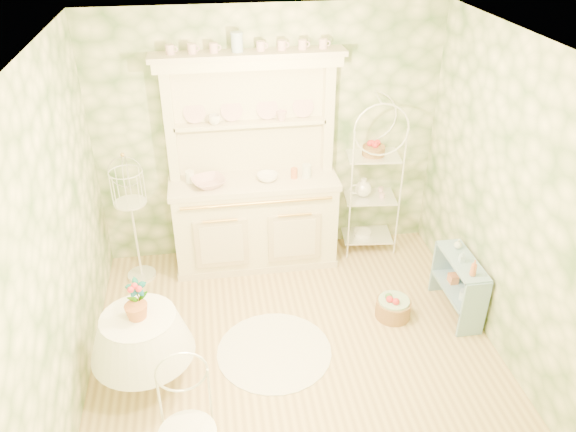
{
  "coord_description": "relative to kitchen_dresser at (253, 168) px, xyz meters",
  "views": [
    {
      "loc": [
        -0.65,
        -3.66,
        3.63
      ],
      "look_at": [
        0.0,
        0.5,
        1.15
      ],
      "focal_mm": 35.0,
      "sensor_mm": 36.0,
      "label": 1
    }
  ],
  "objects": [
    {
      "name": "floor",
      "position": [
        0.2,
        -1.52,
        -1.15
      ],
      "size": [
        3.6,
        3.6,
        0.0
      ],
      "primitive_type": "plane",
      "color": "#D4B97C",
      "rests_on": "ground"
    },
    {
      "name": "ceiling",
      "position": [
        0.2,
        -1.52,
        1.56
      ],
      "size": [
        3.6,
        3.6,
        0.0
      ],
      "primitive_type": "plane",
      "color": "white",
      "rests_on": "floor"
    },
    {
      "name": "wall_left",
      "position": [
        -1.6,
        -1.52,
        0.21
      ],
      "size": [
        3.6,
        3.6,
        0.0
      ],
      "primitive_type": "plane",
      "color": "#EFEDBB",
      "rests_on": "floor"
    },
    {
      "name": "wall_right",
      "position": [
        2.0,
        -1.52,
        0.21
      ],
      "size": [
        3.6,
        3.6,
        0.0
      ],
      "primitive_type": "plane",
      "color": "#EFEDBB",
      "rests_on": "floor"
    },
    {
      "name": "wall_back",
      "position": [
        0.2,
        0.28,
        0.21
      ],
      "size": [
        3.6,
        3.6,
        0.0
      ],
      "primitive_type": "plane",
      "color": "#EFEDBB",
      "rests_on": "floor"
    },
    {
      "name": "wall_front",
      "position": [
        0.2,
        -3.32,
        0.21
      ],
      "size": [
        3.6,
        3.6,
        0.0
      ],
      "primitive_type": "plane",
      "color": "#EFEDBB",
      "rests_on": "floor"
    },
    {
      "name": "kitchen_dresser",
      "position": [
        0.0,
        0.0,
        0.0
      ],
      "size": [
        1.87,
        0.61,
        2.29
      ],
      "primitive_type": "cube",
      "color": "#F6F0CC",
      "rests_on": "floor"
    },
    {
      "name": "bakers_rack",
      "position": [
        1.29,
        0.1,
        -0.19
      ],
      "size": [
        0.64,
        0.49,
        1.92
      ],
      "primitive_type": "cube",
      "rotation": [
        0.0,
        0.0,
        -0.11
      ],
      "color": "white",
      "rests_on": "floor"
    },
    {
      "name": "side_shelf",
      "position": [
        1.84,
        -1.17,
        -0.84
      ],
      "size": [
        0.35,
        0.73,
        0.61
      ],
      "primitive_type": "cube",
      "rotation": [
        0.0,
        0.0,
        0.13
      ],
      "color": "#80A7C1",
      "rests_on": "floor"
    },
    {
      "name": "round_table",
      "position": [
        -1.09,
        -1.65,
        -0.77
      ],
      "size": [
        0.84,
        0.84,
        0.75
      ],
      "primitive_type": "cylinder",
      "rotation": [
        0.0,
        0.0,
        -0.27
      ],
      "color": "white",
      "rests_on": "floor"
    },
    {
      "name": "birdcage_stand",
      "position": [
        -1.25,
        -0.12,
        -0.42
      ],
      "size": [
        0.35,
        0.35,
        1.45
      ],
      "primitive_type": "cube",
      "rotation": [
        0.0,
        0.0,
        -0.02
      ],
      "color": "white",
      "rests_on": "floor"
    },
    {
      "name": "floor_basket",
      "position": [
        1.21,
        -1.15,
        -1.04
      ],
      "size": [
        0.31,
        0.31,
        0.2
      ],
      "primitive_type": "cylinder",
      "rotation": [
        0.0,
        0.0,
        -0.0
      ],
      "color": "#986F42",
      "rests_on": "floor"
    },
    {
      "name": "lace_rug",
      "position": [
        0.01,
        -1.46,
        -1.14
      ],
      "size": [
        1.2,
        1.2,
        0.01
      ],
      "primitive_type": "cylinder",
      "rotation": [
        0.0,
        0.0,
        0.17
      ],
      "color": "white",
      "rests_on": "floor"
    },
    {
      "name": "bowl_floral",
      "position": [
        -0.47,
        -0.06,
        -0.13
      ],
      "size": [
        0.42,
        0.42,
        0.08
      ],
      "primitive_type": "imported",
      "rotation": [
        0.0,
        0.0,
        0.32
      ],
      "color": "white",
      "rests_on": "kitchen_dresser"
    },
    {
      "name": "bowl_white",
      "position": [
        0.14,
        -0.03,
        -0.13
      ],
      "size": [
        0.29,
        0.29,
        0.07
      ],
      "primitive_type": "imported",
      "rotation": [
        0.0,
        0.0,
        -0.42
      ],
      "color": "white",
      "rests_on": "kitchen_dresser"
    },
    {
      "name": "cup_left",
      "position": [
        -0.36,
        0.16,
        0.47
      ],
      "size": [
        0.13,
        0.13,
        0.1
      ],
      "primitive_type": "imported",
      "rotation": [
        0.0,
        0.0,
        -0.11
      ],
      "color": "white",
      "rests_on": "kitchen_dresser"
    },
    {
      "name": "cup_right",
      "position": [
        0.32,
        0.16,
        0.47
      ],
      "size": [
        0.12,
        0.12,
        0.1
      ],
      "primitive_type": "imported",
      "rotation": [
        0.0,
        0.0,
        0.11
      ],
      "color": "white",
      "rests_on": "kitchen_dresser"
    },
    {
      "name": "potted_geranium",
      "position": [
        -1.07,
        -1.6,
        -0.3
      ],
      "size": [
        0.2,
        0.16,
        0.32
      ],
      "primitive_type": "imported",
      "rotation": [
        0.0,
        0.0,
        0.36
      ],
      "color": "#3F7238",
      "rests_on": "round_table"
    },
    {
      "name": "bottle_amber",
      "position": [
        1.82,
        -1.41,
        -0.46
      ],
      "size": [
        0.08,
        0.08,
        0.16
      ],
      "primitive_type": "imported",
      "rotation": [
        0.0,
        0.0,
        -0.31
      ],
      "color": "#C86F42",
      "rests_on": "side_shelf"
    },
    {
      "name": "bottle_blue",
      "position": [
        1.81,
        -1.2,
        -0.49
      ],
      "size": [
        0.05,
        0.05,
        0.11
      ],
      "primitive_type": "imported",
      "rotation": [
        0.0,
        0.0,
        0.0
      ],
      "color": "#A3C2DA",
      "rests_on": "side_shelf"
    },
    {
      "name": "bottle_glass",
      "position": [
        1.86,
        -0.97,
        -0.5
      ],
      "size": [
        0.1,
        0.1,
        0.1
      ],
      "primitive_type": "imported",
      "rotation": [
        0.0,
        0.0,
        0.41
      ],
      "color": "silver",
      "rests_on": "side_shelf"
    }
  ]
}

